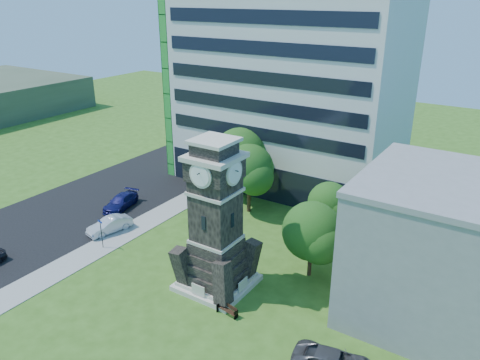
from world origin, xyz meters
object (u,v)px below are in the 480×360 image
Objects in this scene: car_street_north at (121,202)px; clock_tower at (216,226)px; car_street_mid at (110,225)px; street_sign at (101,231)px; park_bench at (228,309)px.

clock_tower is at bearing -32.86° from car_street_north.
car_street_mid is at bearing -68.52° from car_street_north.
park_bench is at bearing 6.33° from street_sign.
car_street_mid reaches higher than car_street_north.
car_street_mid is at bearing 138.19° from street_sign.
street_sign reaches higher than car_street_north.
car_street_mid is 2.68× the size of park_bench.
car_street_north is (-17.15, 5.99, -4.56)m from clock_tower.
car_street_mid is (-14.01, 1.52, -4.55)m from clock_tower.
clock_tower is at bearing 17.19° from street_sign.
park_bench is 0.58× the size of street_sign.
park_bench is at bearing -42.95° from clock_tower.
clock_tower is 7.43× the size of park_bench.
clock_tower reaches higher than car_street_north.
park_bench is at bearing -36.95° from car_street_north.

